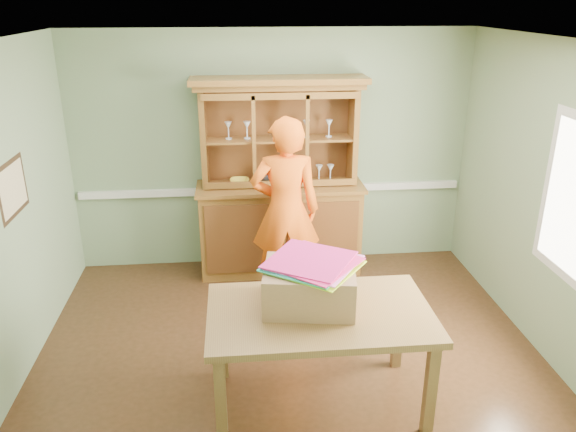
{
  "coord_description": "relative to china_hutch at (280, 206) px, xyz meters",
  "views": [
    {
      "loc": [
        -0.43,
        -4.21,
        3.01
      ],
      "look_at": [
        0.02,
        0.4,
        1.18
      ],
      "focal_mm": 35.0,
      "sensor_mm": 36.0,
      "label": 1
    }
  ],
  "objects": [
    {
      "name": "floor",
      "position": [
        -0.06,
        -1.75,
        -0.78
      ],
      "size": [
        4.5,
        4.5,
        0.0
      ],
      "primitive_type": "plane",
      "color": "#482A17",
      "rests_on": "ground"
    },
    {
      "name": "ceiling",
      "position": [
        -0.06,
        -1.75,
        1.92
      ],
      "size": [
        4.5,
        4.5,
        0.0
      ],
      "primitive_type": "plane",
      "rotation": [
        3.14,
        0.0,
        0.0
      ],
      "color": "white",
      "rests_on": "wall_back"
    },
    {
      "name": "wall_back",
      "position": [
        -0.06,
        0.25,
        0.57
      ],
      "size": [
        4.5,
        0.0,
        4.5
      ],
      "primitive_type": "plane",
      "rotation": [
        1.57,
        0.0,
        0.0
      ],
      "color": "gray",
      "rests_on": "floor"
    },
    {
      "name": "wall_left",
      "position": [
        -2.31,
        -1.75,
        0.57
      ],
      "size": [
        0.0,
        4.0,
        4.0
      ],
      "primitive_type": "plane",
      "rotation": [
        1.57,
        0.0,
        1.57
      ],
      "color": "gray",
      "rests_on": "floor"
    },
    {
      "name": "wall_right",
      "position": [
        2.19,
        -1.75,
        0.57
      ],
      "size": [
        0.0,
        4.0,
        4.0
      ],
      "primitive_type": "plane",
      "rotation": [
        1.57,
        0.0,
        -1.57
      ],
      "color": "gray",
      "rests_on": "floor"
    },
    {
      "name": "wall_front",
      "position": [
        -0.06,
        -3.75,
        0.57
      ],
      "size": [
        4.5,
        0.0,
        4.5
      ],
      "primitive_type": "plane",
      "rotation": [
        -1.57,
        0.0,
        0.0
      ],
      "color": "gray",
      "rests_on": "floor"
    },
    {
      "name": "chair_rail",
      "position": [
        -0.06,
        0.23,
        0.12
      ],
      "size": [
        4.41,
        0.05,
        0.08
      ],
      "primitive_type": "cube",
      "color": "silver",
      "rests_on": "wall_back"
    },
    {
      "name": "framed_map",
      "position": [
        -2.29,
        -1.45,
        0.77
      ],
      "size": [
        0.03,
        0.6,
        0.46
      ],
      "color": "#322214",
      "rests_on": "wall_left"
    },
    {
      "name": "window_panel",
      "position": [
        2.17,
        -2.05,
        0.72
      ],
      "size": [
        0.03,
        0.96,
        1.36
      ],
      "color": "silver",
      "rests_on": "wall_right"
    },
    {
      "name": "china_hutch",
      "position": [
        0.0,
        0.0,
        0.0
      ],
      "size": [
        1.88,
        0.62,
        2.21
      ],
      "color": "olive",
      "rests_on": "floor"
    },
    {
      "name": "dining_table",
      "position": [
        0.1,
        -2.39,
        -0.04
      ],
      "size": [
        1.67,
        1.0,
        0.83
      ],
      "rotation": [
        0.0,
        0.0,
        -0.0
      ],
      "color": "brown",
      "rests_on": "floor"
    },
    {
      "name": "cardboard_box",
      "position": [
        0.03,
        -2.29,
        0.21
      ],
      "size": [
        0.74,
        0.63,
        0.31
      ],
      "primitive_type": "cube",
      "rotation": [
        0.0,
        0.0,
        -0.15
      ],
      "color": "#98714E",
      "rests_on": "dining_table"
    },
    {
      "name": "kite_stack",
      "position": [
        0.05,
        -2.27,
        0.39
      ],
      "size": [
        0.78,
        0.78,
        0.05
      ],
      "rotation": [
        0.0,
        0.0,
        0.93
      ],
      "color": "#CDFF20",
      "rests_on": "cardboard_box"
    },
    {
      "name": "person",
      "position": [
        0.0,
        -0.65,
        0.19
      ],
      "size": [
        0.72,
        0.49,
        1.94
      ],
      "primitive_type": "imported",
      "rotation": [
        0.0,
        0.0,
        3.11
      ],
      "color": "#F95E0F",
      "rests_on": "floor"
    }
  ]
}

